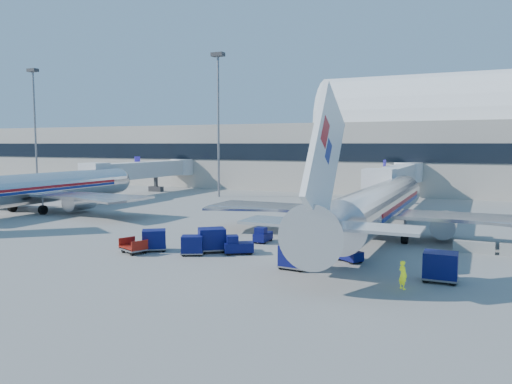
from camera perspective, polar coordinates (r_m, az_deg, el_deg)
The scene contains 19 objects.
ground at distance 44.56m, azimuth -0.37°, elevation -5.38°, with size 260.00×260.00×0.00m, color gray.
terminal at distance 100.87m, azimuth 6.11°, elevation 4.98°, with size 170.00×28.15×21.00m.
airliner_main at distance 45.30m, azimuth 13.64°, elevation -1.61°, with size 32.00×37.26×12.07m.
airliner_mid at distance 67.32m, azimuth -24.10°, elevation 0.36°, with size 32.00×37.26×12.07m.
jetbridge_near at distance 71.44m, azimuth 15.83°, elevation 1.71°, with size 4.40×27.50×6.25m.
jetbridge_mid at distance 88.23m, azimuth -12.24°, elevation 2.48°, with size 4.40×27.50×6.25m.
mast_far_west at distance 105.15m, azimuth -24.00°, elevation 8.52°, with size 2.00×1.20×22.60m.
mast_west at distance 79.84m, azimuth -4.34°, elevation 10.08°, with size 2.00×1.20×22.60m.
barrier_near at distance 42.41m, azimuth 23.62°, elevation -5.79°, with size 3.00×0.55×0.90m, color #9E9E96.
tug_lead at distance 38.47m, azimuth -2.14°, elevation -6.13°, with size 2.47×2.15×1.45m.
tug_right at distance 36.72m, azimuth 10.52°, elevation -6.88°, with size 2.24×1.96×1.32m.
tug_left at distance 42.90m, azimuth 0.73°, elevation -4.97°, with size 1.06×2.08×1.35m.
cart_train_a at distance 39.24m, azimuth -5.06°, elevation -5.41°, with size 2.67×2.59×1.87m.
cart_train_b at distance 38.34m, azimuth -7.29°, elevation -6.01°, with size 2.08×1.90×1.49m.
cart_train_c at distance 40.29m, azimuth -11.57°, elevation -5.36°, with size 2.39×2.29×1.68m.
cart_solo_near at distance 33.93m, azimuth 4.36°, elevation -7.34°, with size 1.98×1.57×1.65m.
cart_solo_far at distance 32.80m, azimuth 20.33°, elevation -7.94°, with size 2.11×1.63×1.84m.
cart_open_red at distance 39.88m, azimuth -13.81°, elevation -6.26°, with size 2.45×2.12×0.55m.
ramp_worker at distance 30.59m, azimuth 16.43°, elevation -9.07°, with size 0.61×0.40×1.68m, color #C1F019.
Camera 1 is at (18.52, -39.65, 8.43)m, focal length 35.00 mm.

